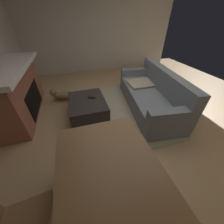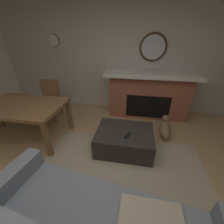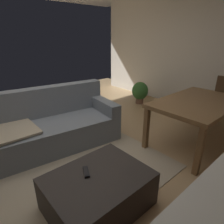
# 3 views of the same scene
# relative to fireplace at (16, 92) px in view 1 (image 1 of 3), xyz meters

# --- Properties ---
(floor) EXTENTS (7.91, 7.91, 0.00)m
(floor) POSITION_rel_fireplace_xyz_m (0.74, 2.33, -0.57)
(floor) COLOR tan
(wall_left) EXTENTS (0.12, 5.81, 2.63)m
(wall_left) POSITION_rel_fireplace_xyz_m (-2.56, 2.33, 0.75)
(wall_left) COLOR beige
(wall_left) RESTS_ON ground
(area_rug) EXTENTS (2.60, 2.00, 0.01)m
(area_rug) POSITION_rel_fireplace_xyz_m (0.45, 2.11, -0.56)
(area_rug) COLOR tan
(area_rug) RESTS_ON ground
(fireplace) EXTENTS (2.10, 0.76, 1.13)m
(fireplace) POSITION_rel_fireplace_xyz_m (0.00, 0.00, 0.00)
(fireplace) COLOR #9E5642
(fireplace) RESTS_ON ground
(couch) EXTENTS (2.33, 1.18, 0.90)m
(couch) POSITION_rel_fireplace_xyz_m (0.55, 2.90, -0.25)
(couch) COLOR slate
(couch) RESTS_ON ground
(ottoman_coffee_table) EXTENTS (0.99, 0.76, 0.39)m
(ottoman_coffee_table) POSITION_rel_fireplace_xyz_m (0.45, 1.39, -0.37)
(ottoman_coffee_table) COLOR #2D2826
(ottoman_coffee_table) RESTS_ON ground
(tv_remote) EXTENTS (0.12, 0.17, 0.02)m
(tv_remote) POSITION_rel_fireplace_xyz_m (0.39, 1.51, -0.17)
(tv_remote) COLOR black
(tv_remote) RESTS_ON ottoman_coffee_table
(dining_table) EXTENTS (1.52, 0.95, 0.74)m
(dining_table) POSITION_rel_fireplace_xyz_m (2.39, 1.38, 0.09)
(dining_table) COLOR brown
(dining_table) RESTS_ON ground
(small_dog) EXTENTS (0.28, 0.61, 0.30)m
(small_dog) POSITION_rel_fireplace_xyz_m (-0.35, 0.85, -0.40)
(small_dog) COLOR #8C6B4C
(small_dog) RESTS_ON ground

